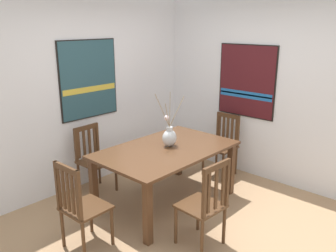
{
  "coord_description": "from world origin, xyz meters",
  "views": [
    {
      "loc": [
        -2.81,
        -2.28,
        2.27
      ],
      "look_at": [
        0.23,
        0.51,
        1.05
      ],
      "focal_mm": 37.69,
      "sensor_mm": 36.0,
      "label": 1
    }
  ],
  "objects_px": {
    "dining_table": "(166,156)",
    "painting_on_back_wall": "(89,79)",
    "centerpiece_vase": "(169,137)",
    "chair_0": "(80,205)",
    "chair_2": "(223,143)",
    "chair_3": "(94,158)",
    "painting_on_side_wall": "(247,81)",
    "chair_1": "(205,204)"
  },
  "relations": [
    {
      "from": "dining_table",
      "to": "painting_on_back_wall",
      "type": "bearing_deg",
      "value": 100.01
    },
    {
      "from": "centerpiece_vase",
      "to": "chair_0",
      "type": "xyz_separation_m",
      "value": [
        -1.39,
        -0.05,
        -0.38
      ]
    },
    {
      "from": "chair_2",
      "to": "chair_3",
      "type": "height_order",
      "value": "chair_2"
    },
    {
      "from": "painting_on_back_wall",
      "to": "chair_2",
      "type": "bearing_deg",
      "value": -39.96
    },
    {
      "from": "chair_2",
      "to": "painting_on_back_wall",
      "type": "height_order",
      "value": "painting_on_back_wall"
    },
    {
      "from": "dining_table",
      "to": "painting_on_side_wall",
      "type": "relative_size",
      "value": 1.63
    },
    {
      "from": "centerpiece_vase",
      "to": "painting_on_side_wall",
      "type": "bearing_deg",
      "value": -7.94
    },
    {
      "from": "dining_table",
      "to": "chair_3",
      "type": "xyz_separation_m",
      "value": [
        -0.41,
        0.98,
        -0.17
      ]
    },
    {
      "from": "chair_1",
      "to": "painting_on_side_wall",
      "type": "height_order",
      "value": "painting_on_side_wall"
    },
    {
      "from": "chair_1",
      "to": "chair_3",
      "type": "relative_size",
      "value": 1.06
    },
    {
      "from": "chair_0",
      "to": "painting_on_side_wall",
      "type": "bearing_deg",
      "value": -3.1
    },
    {
      "from": "dining_table",
      "to": "chair_1",
      "type": "relative_size",
      "value": 1.78
    },
    {
      "from": "chair_0",
      "to": "chair_1",
      "type": "xyz_separation_m",
      "value": [
        0.89,
        -0.9,
        -0.01
      ]
    },
    {
      "from": "centerpiece_vase",
      "to": "chair_3",
      "type": "relative_size",
      "value": 0.75
    },
    {
      "from": "centerpiece_vase",
      "to": "chair_2",
      "type": "distance_m",
      "value": 1.25
    },
    {
      "from": "painting_on_back_wall",
      "to": "painting_on_side_wall",
      "type": "relative_size",
      "value": 1.01
    },
    {
      "from": "centerpiece_vase",
      "to": "painting_on_side_wall",
      "type": "height_order",
      "value": "painting_on_side_wall"
    },
    {
      "from": "chair_1",
      "to": "painting_on_back_wall",
      "type": "height_order",
      "value": "painting_on_back_wall"
    },
    {
      "from": "chair_3",
      "to": "painting_on_back_wall",
      "type": "bearing_deg",
      "value": 55.59
    },
    {
      "from": "chair_3",
      "to": "chair_1",
      "type": "bearing_deg",
      "value": -90.12
    },
    {
      "from": "centerpiece_vase",
      "to": "chair_2",
      "type": "bearing_deg",
      "value": -1.12
    },
    {
      "from": "chair_1",
      "to": "chair_2",
      "type": "xyz_separation_m",
      "value": [
        1.69,
        0.93,
        0.0
      ]
    },
    {
      "from": "dining_table",
      "to": "painting_on_side_wall",
      "type": "distance_m",
      "value": 1.75
    },
    {
      "from": "painting_on_back_wall",
      "to": "painting_on_side_wall",
      "type": "bearing_deg",
      "value": -38.85
    },
    {
      "from": "painting_on_back_wall",
      "to": "dining_table",
      "type": "bearing_deg",
      "value": -79.99
    },
    {
      "from": "chair_0",
      "to": "chair_3",
      "type": "distance_m",
      "value": 1.35
    },
    {
      "from": "dining_table",
      "to": "chair_3",
      "type": "bearing_deg",
      "value": 112.67
    },
    {
      "from": "chair_1",
      "to": "dining_table",
      "type": "bearing_deg",
      "value": 65.98
    },
    {
      "from": "chair_2",
      "to": "painting_on_back_wall",
      "type": "xyz_separation_m",
      "value": [
        -1.49,
        1.25,
        1.02
      ]
    },
    {
      "from": "chair_2",
      "to": "chair_3",
      "type": "distance_m",
      "value": 1.95
    },
    {
      "from": "dining_table",
      "to": "centerpiece_vase",
      "type": "xyz_separation_m",
      "value": [
        0.09,
        0.02,
        0.23
      ]
    },
    {
      "from": "dining_table",
      "to": "chair_1",
      "type": "xyz_separation_m",
      "value": [
        -0.41,
        -0.93,
        -0.16
      ]
    },
    {
      "from": "chair_1",
      "to": "chair_2",
      "type": "distance_m",
      "value": 1.92
    },
    {
      "from": "dining_table",
      "to": "painting_on_back_wall",
      "type": "relative_size",
      "value": 1.61
    },
    {
      "from": "chair_0",
      "to": "painting_on_back_wall",
      "type": "bearing_deg",
      "value": 49.78
    },
    {
      "from": "centerpiece_vase",
      "to": "chair_3",
      "type": "distance_m",
      "value": 1.15
    },
    {
      "from": "chair_0",
      "to": "painting_on_back_wall",
      "type": "xyz_separation_m",
      "value": [
        1.08,
        1.28,
        1.01
      ]
    },
    {
      "from": "dining_table",
      "to": "chair_2",
      "type": "xyz_separation_m",
      "value": [
        1.27,
        -0.0,
        -0.16
      ]
    },
    {
      "from": "chair_2",
      "to": "painting_on_back_wall",
      "type": "distance_m",
      "value": 2.2
    },
    {
      "from": "dining_table",
      "to": "chair_2",
      "type": "distance_m",
      "value": 1.28
    },
    {
      "from": "chair_0",
      "to": "painting_on_side_wall",
      "type": "xyz_separation_m",
      "value": [
        2.86,
        -0.16,
        0.93
      ]
    },
    {
      "from": "chair_2",
      "to": "painting_on_side_wall",
      "type": "distance_m",
      "value": 1.0
    }
  ]
}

